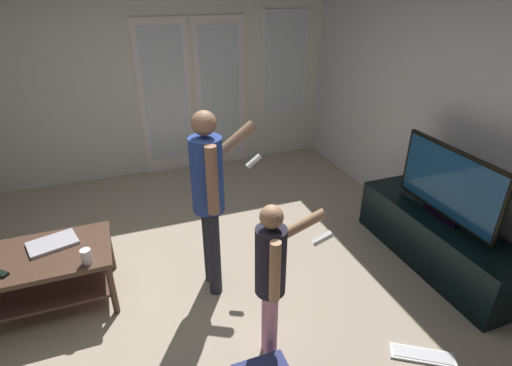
# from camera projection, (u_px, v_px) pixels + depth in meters

# --- Properties ---
(ground_plane) EXTENTS (5.40, 5.48, 0.02)m
(ground_plane) POSITION_uv_depth(u_px,v_px,m) (177.00, 307.00, 3.23)
(ground_plane) COLOR tan
(wall_back_with_doors) EXTENTS (5.40, 0.09, 2.82)m
(wall_back_with_doors) POSITION_uv_depth(u_px,v_px,m) (137.00, 71.00, 4.90)
(wall_back_with_doors) COLOR silver
(wall_back_with_doors) RESTS_ON ground_plane
(wall_right_plain) EXTENTS (0.06, 5.48, 2.79)m
(wall_right_plain) POSITION_uv_depth(u_px,v_px,m) (471.00, 107.00, 3.41)
(wall_right_plain) COLOR silver
(wall_right_plain) RESTS_ON ground_plane
(coffee_table) EXTENTS (0.97, 0.64, 0.49)m
(coffee_table) POSITION_uv_depth(u_px,v_px,m) (49.00, 267.00, 3.10)
(coffee_table) COLOR #4D3325
(coffee_table) RESTS_ON ground_plane
(tv_stand) EXTENTS (0.48, 1.65, 0.49)m
(tv_stand) POSITION_uv_depth(u_px,v_px,m) (436.00, 240.00, 3.62)
(tv_stand) COLOR black
(tv_stand) RESTS_ON ground_plane
(flat_screen_tv) EXTENTS (0.08, 1.07, 0.65)m
(flat_screen_tv) POSITION_uv_depth(u_px,v_px,m) (449.00, 184.00, 3.36)
(flat_screen_tv) COLOR black
(flat_screen_tv) RESTS_ON tv_stand
(person_adult) EXTENTS (0.62, 0.42, 1.56)m
(person_adult) POSITION_uv_depth(u_px,v_px,m) (210.00, 190.00, 3.03)
(person_adult) COLOR #26262F
(person_adult) RESTS_ON ground_plane
(person_child) EXTENTS (0.55, 0.33, 1.22)m
(person_child) POSITION_uv_depth(u_px,v_px,m) (272.00, 273.00, 2.47)
(person_child) COLOR pink
(person_child) RESTS_ON ground_plane
(loose_keyboard) EXTENTS (0.44, 0.35, 0.02)m
(loose_keyboard) POSITION_uv_depth(u_px,v_px,m) (423.00, 355.00, 2.79)
(loose_keyboard) COLOR white
(loose_keyboard) RESTS_ON ground_plane
(laptop_closed) EXTENTS (0.41, 0.33, 0.03)m
(laptop_closed) POSITION_uv_depth(u_px,v_px,m) (52.00, 243.00, 3.14)
(laptop_closed) COLOR #B7B5BF
(laptop_closed) RESTS_ON coffee_table
(cup_near_edge) EXTENTS (0.08, 0.08, 0.12)m
(cup_near_edge) POSITION_uv_depth(u_px,v_px,m) (86.00, 257.00, 2.91)
(cup_near_edge) COLOR white
(cup_near_edge) RESTS_ON coffee_table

